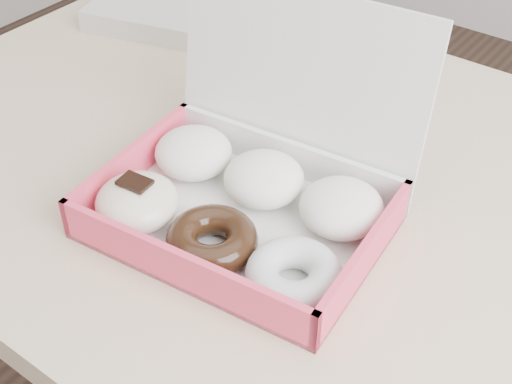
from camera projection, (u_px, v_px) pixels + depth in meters
The scene contains 3 objects.
table at pixel (289, 214), 0.96m from camera, with size 1.20×0.80×0.75m.
donut_box at pixel (245, 192), 0.82m from camera, with size 0.35×0.31×0.23m.
newspapers at pixel (162, 11), 1.23m from camera, with size 0.22×0.18×0.04m, color white.
Camera 1 is at (0.40, -0.61, 1.31)m, focal length 50.00 mm.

